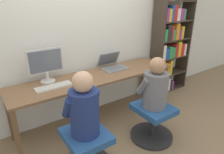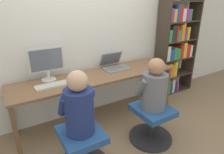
% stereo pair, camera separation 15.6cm
% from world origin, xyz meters
% --- Properties ---
extents(ground_plane, '(14.00, 14.00, 0.00)m').
position_xyz_m(ground_plane, '(0.00, 0.00, 0.00)').
color(ground_plane, '#846B4C').
extents(wall_back, '(10.00, 0.05, 2.60)m').
position_xyz_m(wall_back, '(0.00, 0.64, 1.30)').
color(wall_back, silver).
rests_on(wall_back, ground_plane).
extents(desk, '(2.28, 0.57, 0.70)m').
position_xyz_m(desk, '(0.00, 0.29, 0.63)').
color(desk, brown).
rests_on(desk, ground_plane).
extents(desktop_monitor, '(0.43, 0.18, 0.42)m').
position_xyz_m(desktop_monitor, '(-0.60, 0.45, 0.93)').
color(desktop_monitor, beige).
rests_on(desktop_monitor, desk).
extents(laptop, '(0.35, 0.33, 0.22)m').
position_xyz_m(laptop, '(0.35, 0.41, 0.75)').
color(laptop, gray).
rests_on(laptop, desk).
extents(keyboard, '(0.42, 0.13, 0.03)m').
position_xyz_m(keyboard, '(-0.60, 0.24, 0.71)').
color(keyboard, silver).
rests_on(keyboard, desk).
extents(computer_mouse_by_keyboard, '(0.06, 0.09, 0.03)m').
position_xyz_m(computer_mouse_by_keyboard, '(-0.33, 0.27, 0.71)').
color(computer_mouse_by_keyboard, black).
rests_on(computer_mouse_by_keyboard, desk).
extents(office_chair_left, '(0.54, 0.54, 0.45)m').
position_xyz_m(office_chair_left, '(-0.55, -0.42, 0.24)').
color(office_chair_left, '#262628').
rests_on(office_chair_left, ground_plane).
extents(office_chair_right, '(0.54, 0.54, 0.45)m').
position_xyz_m(office_chair_right, '(0.37, -0.43, 0.24)').
color(office_chair_right, '#262628').
rests_on(office_chair_right, ground_plane).
extents(person_at_monitor, '(0.34, 0.30, 0.64)m').
position_xyz_m(person_at_monitor, '(-0.55, -0.41, 0.73)').
color(person_at_monitor, navy).
rests_on(person_at_monitor, office_chair_left).
extents(person_at_laptop, '(0.35, 0.30, 0.62)m').
position_xyz_m(person_at_laptop, '(0.37, -0.43, 0.72)').
color(person_at_laptop, slate).
rests_on(person_at_laptop, office_chair_right).
extents(bookshelf, '(0.76, 0.28, 1.95)m').
position_xyz_m(bookshelf, '(1.60, 0.42, 0.96)').
color(bookshelf, '#382D23').
rests_on(bookshelf, ground_plane).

